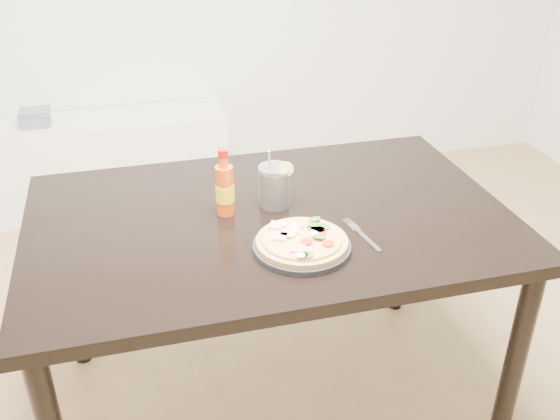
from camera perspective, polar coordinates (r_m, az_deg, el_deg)
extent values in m
cube|color=black|center=(1.84, -0.95, -0.98)|extent=(1.40, 0.90, 0.04)
cylinder|color=black|center=(2.01, 20.58, -13.32)|extent=(0.06, 0.06, 0.71)
cylinder|color=black|center=(2.34, -18.75, -6.27)|extent=(0.06, 0.06, 0.71)
cylinder|color=black|center=(2.54, 11.10, -2.21)|extent=(0.06, 0.06, 0.71)
cylinder|color=black|center=(1.66, 2.01, -3.37)|extent=(0.26, 0.26, 0.02)
cylinder|color=tan|center=(1.66, 2.02, -2.93)|extent=(0.24, 0.24, 0.01)
cylinder|color=tan|center=(1.65, 2.02, -2.62)|extent=(0.21, 0.21, 0.01)
cube|color=pink|center=(1.59, 1.67, -3.57)|extent=(0.05, 0.04, 0.01)
cube|color=pink|center=(1.66, 0.80, -2.19)|extent=(0.05, 0.05, 0.01)
cube|color=pink|center=(1.64, 0.04, -2.46)|extent=(0.05, 0.05, 0.01)
cube|color=pink|center=(1.69, -0.35, -1.42)|extent=(0.05, 0.05, 0.01)
cube|color=pink|center=(1.68, 1.32, -1.62)|extent=(0.05, 0.05, 0.01)
cylinder|color=red|center=(1.62, 4.41, -3.09)|extent=(0.03, 0.03, 0.01)
cylinder|color=red|center=(1.67, 3.70, -2.08)|extent=(0.03, 0.03, 0.01)
cylinder|color=red|center=(1.57, 2.01, -4.19)|extent=(0.03, 0.03, 0.01)
cylinder|color=red|center=(1.62, 2.47, -2.95)|extent=(0.03, 0.03, 0.01)
cylinder|color=red|center=(1.68, 3.65, -1.86)|extent=(0.03, 0.03, 0.01)
cylinder|color=#2D7025|center=(1.65, 0.73, -2.32)|extent=(0.03, 0.03, 0.01)
cylinder|color=#2D7025|center=(1.69, 3.13, -1.59)|extent=(0.03, 0.03, 0.01)
cylinder|color=#2D7025|center=(1.69, 3.97, -1.56)|extent=(0.03, 0.03, 0.01)
cylinder|color=#2D7025|center=(1.57, 2.44, -4.13)|extent=(0.03, 0.03, 0.01)
cylinder|color=#2D7025|center=(1.68, 3.35, -1.85)|extent=(0.03, 0.03, 0.01)
ellipsoid|color=silver|center=(1.66, 3.11, -2.21)|extent=(0.03, 0.03, 0.01)
ellipsoid|color=silver|center=(1.70, 0.28, -1.29)|extent=(0.03, 0.03, 0.01)
ellipsoid|color=silver|center=(1.67, 1.38, -1.91)|extent=(0.03, 0.03, 0.01)
ellipsoid|color=silver|center=(1.57, 1.90, -4.17)|extent=(0.03, 0.03, 0.01)
ellipsoid|color=silver|center=(1.69, 1.51, -1.45)|extent=(0.03, 0.03, 0.01)
ellipsoid|color=#2B731B|center=(1.71, 3.15, -0.83)|extent=(0.05, 0.03, 0.00)
ellipsoid|color=#2B731B|center=(1.64, 3.66, -2.42)|extent=(0.05, 0.04, 0.00)
ellipsoid|color=#2B731B|center=(1.69, 3.08, -1.33)|extent=(0.05, 0.04, 0.00)
cylinder|color=#E64D0D|center=(1.81, -5.06, 1.78)|extent=(0.07, 0.07, 0.15)
cylinder|color=yellow|center=(1.81, -5.05, 1.57)|extent=(0.05, 0.05, 0.05)
cylinder|color=#E64D0D|center=(1.77, -5.19, 4.42)|extent=(0.03, 0.03, 0.03)
cylinder|color=red|center=(1.76, -5.22, 5.22)|extent=(0.03, 0.03, 0.02)
cylinder|color=black|center=(1.86, -0.52, 2.00)|extent=(0.09, 0.09, 0.11)
cylinder|color=silver|center=(1.85, -0.52, 2.22)|extent=(0.10, 0.10, 0.13)
cylinder|color=#F2E059|center=(1.82, 0.58, 3.75)|extent=(0.04, 0.01, 0.04)
cylinder|color=#B2B2B7|center=(1.84, -0.91, 3.33)|extent=(0.03, 0.06, 0.17)
cube|color=silver|center=(1.71, 8.07, -2.78)|extent=(0.03, 0.12, 0.00)
cube|color=silver|center=(1.77, 6.75, -1.55)|extent=(0.03, 0.04, 0.00)
cube|color=silver|center=(1.79, 5.97, -1.12)|extent=(0.01, 0.03, 0.00)
cube|color=silver|center=(1.80, 6.14, -1.08)|extent=(0.01, 0.03, 0.00)
cube|color=silver|center=(1.80, 6.31, -1.04)|extent=(0.01, 0.03, 0.00)
cube|color=silver|center=(1.80, 6.47, -1.00)|extent=(0.01, 0.03, 0.00)
cube|color=white|center=(3.49, -16.56, 4.08)|extent=(1.40, 0.34, 0.50)
cube|color=slate|center=(3.40, -21.37, 7.29)|extent=(0.14, 0.12, 0.01)
cube|color=slate|center=(3.39, -21.40, 7.46)|extent=(0.14, 0.12, 0.01)
cube|color=slate|center=(3.39, -21.43, 7.62)|extent=(0.14, 0.12, 0.01)
cube|color=slate|center=(3.39, -21.46, 7.79)|extent=(0.14, 0.12, 0.01)
cube|color=slate|center=(3.38, -21.50, 7.95)|extent=(0.14, 0.12, 0.01)
cube|color=slate|center=(3.38, -21.53, 8.12)|extent=(0.14, 0.12, 0.01)
cube|color=slate|center=(3.38, -21.56, 8.28)|extent=(0.14, 0.12, 0.01)
cube|color=slate|center=(3.37, -21.59, 8.45)|extent=(0.14, 0.12, 0.01)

